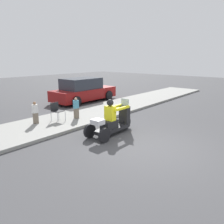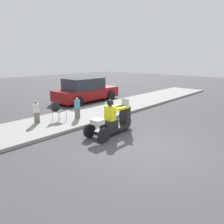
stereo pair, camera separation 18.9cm
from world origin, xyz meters
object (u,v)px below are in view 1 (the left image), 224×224
(spectator_with_child, at_px, (35,113))
(parked_car_lot_far, at_px, (83,91))
(folding_chair_set_back, at_px, (56,110))
(motorcycle_trike, at_px, (112,122))
(spectator_far_back, at_px, (76,108))

(spectator_with_child, height_order, parked_car_lot_far, parked_car_lot_far)
(spectator_with_child, relative_size, parked_car_lot_far, 0.21)
(spectator_with_child, xyz_separation_m, folding_chair_set_back, (0.86, -0.33, 0.04))
(motorcycle_trike, bearing_deg, spectator_far_back, 82.36)
(spectator_with_child, height_order, spectator_far_back, spectator_far_back)
(spectator_far_back, bearing_deg, motorcycle_trike, -97.64)
(spectator_far_back, xyz_separation_m, parked_car_lot_far, (3.43, 3.27, 0.15))
(folding_chair_set_back, distance_m, parked_car_lot_far, 5.15)
(spectator_far_back, height_order, parked_car_lot_far, parked_car_lot_far)
(motorcycle_trike, relative_size, spectator_far_back, 2.29)
(parked_car_lot_far, bearing_deg, motorcycle_trike, -123.16)
(spectator_far_back, relative_size, parked_car_lot_far, 0.22)
(motorcycle_trike, relative_size, folding_chair_set_back, 2.76)
(motorcycle_trike, bearing_deg, parked_car_lot_far, 56.84)
(spectator_with_child, relative_size, spectator_far_back, 0.97)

